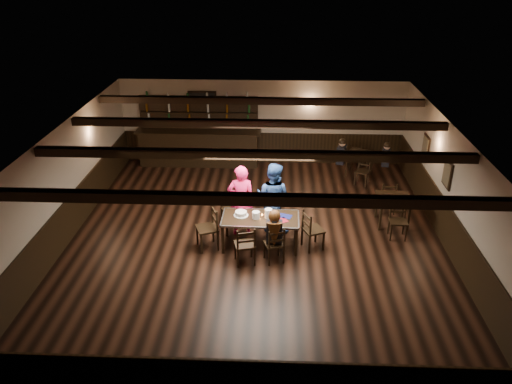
{
  "coord_description": "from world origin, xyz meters",
  "views": [
    {
      "loc": [
        0.46,
        -10.34,
        6.28
      ],
      "look_at": [
        0.0,
        0.2,
        1.18
      ],
      "focal_mm": 35.0,
      "sensor_mm": 36.0,
      "label": 1
    }
  ],
  "objects_px": {
    "chair_near_left": "(245,243)",
    "woman_pink": "(241,201)",
    "dining_table": "(260,220)",
    "bar_counter": "(199,143)",
    "cake": "(241,214)",
    "man_blue": "(273,198)",
    "chair_near_right": "(275,243)"
  },
  "relations": [
    {
      "from": "chair_near_right",
      "to": "bar_counter",
      "type": "xyz_separation_m",
      "value": [
        -2.5,
        5.67,
        0.22
      ]
    },
    {
      "from": "chair_near_left",
      "to": "bar_counter",
      "type": "xyz_separation_m",
      "value": [
        -1.85,
        5.77,
        0.18
      ]
    },
    {
      "from": "bar_counter",
      "to": "chair_near_left",
      "type": "bearing_deg",
      "value": -72.22
    },
    {
      "from": "chair_near_right",
      "to": "woman_pink",
      "type": "distance_m",
      "value": 1.56
    },
    {
      "from": "chair_near_left",
      "to": "chair_near_right",
      "type": "height_order",
      "value": "chair_near_left"
    },
    {
      "from": "chair_near_left",
      "to": "cake",
      "type": "relative_size",
      "value": 2.73
    },
    {
      "from": "woman_pink",
      "to": "chair_near_left",
      "type": "bearing_deg",
      "value": 92.9
    },
    {
      "from": "woman_pink",
      "to": "bar_counter",
      "type": "distance_m",
      "value": 4.72
    },
    {
      "from": "chair_near_left",
      "to": "bar_counter",
      "type": "height_order",
      "value": "bar_counter"
    },
    {
      "from": "bar_counter",
      "to": "man_blue",
      "type": "bearing_deg",
      "value": -60.0
    },
    {
      "from": "cake",
      "to": "bar_counter",
      "type": "bearing_deg",
      "value": 109.14
    },
    {
      "from": "chair_near_left",
      "to": "woman_pink",
      "type": "relative_size",
      "value": 0.52
    },
    {
      "from": "woman_pink",
      "to": "bar_counter",
      "type": "relative_size",
      "value": 0.45
    },
    {
      "from": "dining_table",
      "to": "chair_near_left",
      "type": "relative_size",
      "value": 1.95
    },
    {
      "from": "chair_near_left",
      "to": "bar_counter",
      "type": "relative_size",
      "value": 0.23
    },
    {
      "from": "woman_pink",
      "to": "man_blue",
      "type": "height_order",
      "value": "woman_pink"
    },
    {
      "from": "chair_near_left",
      "to": "bar_counter",
      "type": "bearing_deg",
      "value": 107.78
    },
    {
      "from": "chair_near_left",
      "to": "chair_near_right",
      "type": "bearing_deg",
      "value": 9.33
    },
    {
      "from": "chair_near_right",
      "to": "woman_pink",
      "type": "bearing_deg",
      "value": 123.73
    },
    {
      "from": "bar_counter",
      "to": "dining_table",
      "type": "bearing_deg",
      "value": -66.6
    },
    {
      "from": "dining_table",
      "to": "bar_counter",
      "type": "xyz_separation_m",
      "value": [
        -2.15,
        4.97,
        0.04
      ]
    },
    {
      "from": "dining_table",
      "to": "man_blue",
      "type": "relative_size",
      "value": 1.01
    },
    {
      "from": "cake",
      "to": "bar_counter",
      "type": "height_order",
      "value": "bar_counter"
    },
    {
      "from": "dining_table",
      "to": "chair_near_left",
      "type": "bearing_deg",
      "value": -110.63
    },
    {
      "from": "bar_counter",
      "to": "chair_near_right",
      "type": "bearing_deg",
      "value": -66.15
    },
    {
      "from": "dining_table",
      "to": "bar_counter",
      "type": "bearing_deg",
      "value": 113.4
    },
    {
      "from": "chair_near_left",
      "to": "woman_pink",
      "type": "distance_m",
      "value": 1.42
    },
    {
      "from": "cake",
      "to": "dining_table",
      "type": "bearing_deg",
      "value": -10.15
    },
    {
      "from": "woman_pink",
      "to": "cake",
      "type": "height_order",
      "value": "woman_pink"
    },
    {
      "from": "dining_table",
      "to": "cake",
      "type": "bearing_deg",
      "value": 169.85
    },
    {
      "from": "woman_pink",
      "to": "bar_counter",
      "type": "height_order",
      "value": "bar_counter"
    },
    {
      "from": "chair_near_right",
      "to": "man_blue",
      "type": "relative_size",
      "value": 0.49
    }
  ]
}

